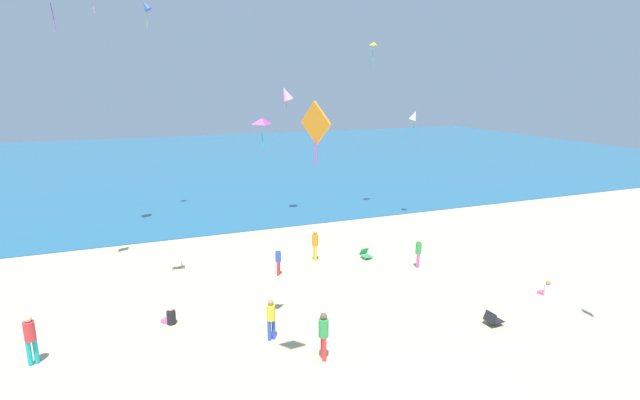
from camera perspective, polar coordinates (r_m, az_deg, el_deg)
ground_plane at (r=23.31m, az=-1.54°, el=-9.45°), size 120.00×120.00×0.00m
ocean_water at (r=60.06m, az=-14.41°, el=4.40°), size 120.00×60.00×0.05m
beach_chair_mid_beach at (r=25.75m, az=-16.22°, el=-7.07°), size 0.68×0.57×0.59m
beach_chair_near_camera at (r=20.37m, az=19.60°, el=-13.00°), size 0.65×0.59×0.56m
beach_chair_far_left at (r=26.18m, az=5.37°, el=-6.31°), size 0.58×0.69×0.54m
person_0 at (r=20.22m, az=-17.13°, el=-13.00°), size 0.63×0.62×0.73m
person_1 at (r=18.09m, az=-5.76°, el=-13.46°), size 0.37×0.37×1.57m
person_2 at (r=25.09m, az=11.47°, el=-5.90°), size 0.42×0.42×1.50m
person_4 at (r=25.52m, az=-0.57°, el=-5.07°), size 0.37×0.37×1.66m
person_5 at (r=23.88m, az=25.06°, el=-9.53°), size 0.48×0.63×0.71m
person_6 at (r=16.82m, az=0.42°, el=-15.30°), size 0.37×0.37×1.70m
person_7 at (r=23.75m, az=-4.92°, el=-6.98°), size 0.38×0.38×1.38m
person_8 at (r=19.08m, az=-30.86°, el=-13.56°), size 0.47×0.47×1.77m
kite_yellow at (r=34.44m, az=6.30°, el=17.71°), size 0.71×0.59×1.67m
kite_orange at (r=9.41m, az=-0.52°, el=8.91°), size 0.33×0.80×1.23m
kite_white at (r=33.03m, az=10.98°, el=9.70°), size 0.79×0.76×1.60m
kite_blue at (r=34.95m, az=-19.76°, el=20.67°), size 0.81×0.68×1.77m
kite_pink at (r=33.10m, az=-4.03°, el=12.34°), size 1.08×0.87×1.39m
kite_magenta at (r=16.28m, az=-6.82°, el=9.14°), size 0.58×0.46×0.97m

